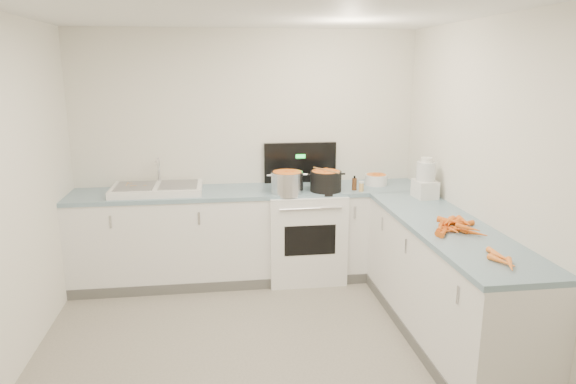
{
  "coord_description": "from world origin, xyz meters",
  "views": [
    {
      "loc": [
        -0.31,
        -3.27,
        2.13
      ],
      "look_at": [
        0.3,
        1.1,
        1.05
      ],
      "focal_mm": 32.0,
      "sensor_mm": 36.0,
      "label": 1
    }
  ],
  "objects": [
    {
      "name": "floor",
      "position": [
        0.0,
        0.0,
        0.0
      ],
      "size": [
        3.5,
        4.0,
        0.0
      ],
      "primitive_type": null,
      "color": "gray",
      "rests_on": "ground"
    },
    {
      "name": "ceiling",
      "position": [
        0.0,
        0.0,
        2.5
      ],
      "size": [
        3.5,
        4.0,
        0.0
      ],
      "primitive_type": null,
      "rotation": [
        3.14,
        0.0,
        0.0
      ],
      "color": "silver",
      "rests_on": "ground"
    },
    {
      "name": "wall_back",
      "position": [
        0.0,
        2.0,
        1.25
      ],
      "size": [
        3.5,
        0.0,
        2.5
      ],
      "primitive_type": null,
      "rotation": [
        1.57,
        0.0,
        0.0
      ],
      "color": "silver",
      "rests_on": "ground"
    },
    {
      "name": "wall_front",
      "position": [
        0.0,
        -2.0,
        1.25
      ],
      "size": [
        3.5,
        0.0,
        2.5
      ],
      "primitive_type": null,
      "rotation": [
        -1.57,
        0.0,
        0.0
      ],
      "color": "silver",
      "rests_on": "ground"
    },
    {
      "name": "wall_right",
      "position": [
        1.75,
        0.0,
        1.25
      ],
      "size": [
        0.0,
        4.0,
        2.5
      ],
      "primitive_type": null,
      "rotation": [
        1.57,
        0.0,
        -1.57
      ],
      "color": "silver",
      "rests_on": "ground"
    },
    {
      "name": "counter_back",
      "position": [
        0.0,
        1.7,
        0.47
      ],
      "size": [
        3.5,
        0.62,
        0.94
      ],
      "color": "white",
      "rests_on": "ground"
    },
    {
      "name": "counter_right",
      "position": [
        1.45,
        0.3,
        0.47
      ],
      "size": [
        0.62,
        2.2,
        0.94
      ],
      "color": "white",
      "rests_on": "ground"
    },
    {
      "name": "stove",
      "position": [
        0.55,
        1.69,
        0.47
      ],
      "size": [
        0.76,
        0.65,
        1.36
      ],
      "color": "white",
      "rests_on": "ground"
    },
    {
      "name": "sink",
      "position": [
        -0.9,
        1.7,
        0.98
      ],
      "size": [
        0.86,
        0.52,
        0.31
      ],
      "color": "white",
      "rests_on": "counter_back"
    },
    {
      "name": "steel_pot",
      "position": [
        0.35,
        1.52,
        1.03
      ],
      "size": [
        0.39,
        0.39,
        0.23
      ],
      "primitive_type": "cylinder",
      "rotation": [
        0.0,
        0.0,
        -0.33
      ],
      "color": "silver",
      "rests_on": "stove"
    },
    {
      "name": "black_pot",
      "position": [
        0.73,
        1.54,
        1.03
      ],
      "size": [
        0.38,
        0.38,
        0.22
      ],
      "primitive_type": "cylinder",
      "rotation": [
        0.0,
        0.0,
        -0.29
      ],
      "color": "black",
      "rests_on": "stove"
    },
    {
      "name": "wooden_spoon",
      "position": [
        0.73,
        1.54,
        1.15
      ],
      "size": [
        0.2,
        0.32,
        0.02
      ],
      "primitive_type": "cylinder",
      "rotation": [
        1.57,
        0.0,
        0.53
      ],
      "color": "#AD7A47",
      "rests_on": "black_pot"
    },
    {
      "name": "mixing_bowl",
      "position": [
        1.31,
        1.74,
        0.99
      ],
      "size": [
        0.28,
        0.28,
        0.11
      ],
      "primitive_type": "cylinder",
      "rotation": [
        0.0,
        0.0,
        0.24
      ],
      "color": "white",
      "rests_on": "counter_back"
    },
    {
      "name": "extract_bottle",
      "position": [
        1.02,
        1.54,
        1.0
      ],
      "size": [
        0.05,
        0.05,
        0.12
      ],
      "primitive_type": "cylinder",
      "color": "#593319",
      "rests_on": "counter_back"
    },
    {
      "name": "spice_jar",
      "position": [
        1.08,
        1.48,
        0.98
      ],
      "size": [
        0.05,
        0.05,
        0.08
      ],
      "primitive_type": "cylinder",
      "color": "#E5B266",
      "rests_on": "counter_back"
    },
    {
      "name": "food_processor",
      "position": [
        1.6,
        1.15,
        1.1
      ],
      "size": [
        0.2,
        0.24,
        0.38
      ],
      "color": "white",
      "rests_on": "counter_right"
    },
    {
      "name": "carrot_pile",
      "position": [
        1.42,
        0.18,
        0.98
      ],
      "size": [
        0.41,
        0.39,
        0.09
      ],
      "color": "orange",
      "rests_on": "counter_right"
    },
    {
      "name": "peeled_carrots",
      "position": [
        1.44,
        -0.47,
        0.96
      ],
      "size": [
        0.13,
        0.37,
        0.04
      ],
      "color": "orange",
      "rests_on": "counter_right"
    },
    {
      "name": "peelings",
      "position": [
        -1.16,
        1.73,
        1.02
      ],
      "size": [
        0.23,
        0.2,
        0.01
      ],
      "color": "tan",
      "rests_on": "sink"
    }
  ]
}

